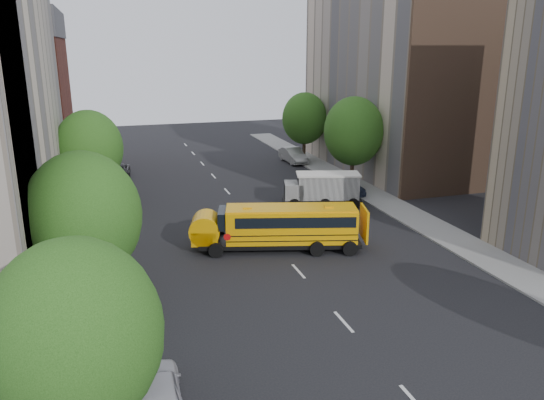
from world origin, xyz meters
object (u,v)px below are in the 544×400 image
street_tree_1 (83,217)px  safari_truck (322,189)px  parked_car_5 (293,155)px  parked_car_0 (157,393)px  street_tree_0 (76,335)px  parked_car_2 (119,170)px  street_tree_2 (89,148)px  street_tree_4 (354,131)px  street_tree_5 (305,118)px  parked_car_4 (345,185)px  parked_car_1 (116,224)px  school_bus (278,225)px

street_tree_1 → safari_truck: (17.25, 13.53, -3.56)m
parked_car_5 → street_tree_1: bearing=-127.5°
parked_car_0 → street_tree_1: bearing=-71.8°
parked_car_0 → parked_car_5: 41.63m
street_tree_0 → parked_car_2: 39.03m
parked_car_5 → street_tree_2: bearing=-153.3°
parked_car_5 → street_tree_4: bearing=-85.9°
street_tree_4 → street_tree_2: bearing=180.0°
street_tree_0 → parked_car_2: (2.20, 38.77, -4.00)m
street_tree_5 → parked_car_5: street_tree_5 is taller
street_tree_0 → street_tree_4: (22.00, 28.00, 0.43)m
street_tree_1 → street_tree_5: 37.20m
parked_car_0 → parked_car_4: size_ratio=0.95×
parked_car_2 → parked_car_0: bearing=93.1°
street_tree_2 → parked_car_4: street_tree_2 is taller
street_tree_1 → parked_car_4: 26.60m
street_tree_0 → parked_car_1: street_tree_0 is taller
street_tree_0 → parked_car_2: bearing=86.8°
safari_truck → parked_car_2: 21.43m
street_tree_0 → street_tree_5: (22.00, 40.00, 0.06)m
street_tree_5 → safari_truck: (-4.75, -16.47, -3.31)m
parked_car_0 → parked_car_5: size_ratio=0.89×
street_tree_1 → street_tree_4: (22.00, 18.00, 0.12)m
street_tree_2 → parked_car_5: street_tree_2 is taller
street_tree_2 → school_bus: 16.88m
street_tree_4 → safari_truck: size_ratio=1.25×
street_tree_2 → parked_car_4: size_ratio=1.70×
parked_car_1 → parked_car_4: parked_car_4 is taller
parked_car_2 → street_tree_1: bearing=88.7°
street_tree_4 → parked_car_2: (-19.80, 10.77, -4.44)m
parked_car_5 → safari_truck: bearing=-104.5°
street_tree_5 → parked_car_1: street_tree_5 is taller
street_tree_0 → street_tree_2: street_tree_2 is taller
street_tree_4 → school_bus: bearing=-131.6°
street_tree_4 → safari_truck: street_tree_4 is taller
street_tree_0 → street_tree_1: size_ratio=0.94×
street_tree_4 → parked_car_1: street_tree_4 is taller
parked_car_2 → parked_car_4: size_ratio=1.02×
parked_car_2 → parked_car_4: parked_car_4 is taller
parked_car_1 → parked_car_4: 19.75m
street_tree_4 → school_bus: size_ratio=0.79×
parked_car_2 → street_tree_0: bearing=89.9°
parked_car_2 → parked_car_4: (18.40, -12.47, 0.13)m
street_tree_5 → parked_car_0: 42.78m
street_tree_1 → parked_car_5: bearing=55.2°
safari_truck → parked_car_0: 26.05m
parked_car_0 → safari_truck: bearing=-123.0°
school_bus → parked_car_5: size_ratio=2.10×
safari_truck → street_tree_4: bearing=59.2°
street_tree_0 → street_tree_4: bearing=51.8°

